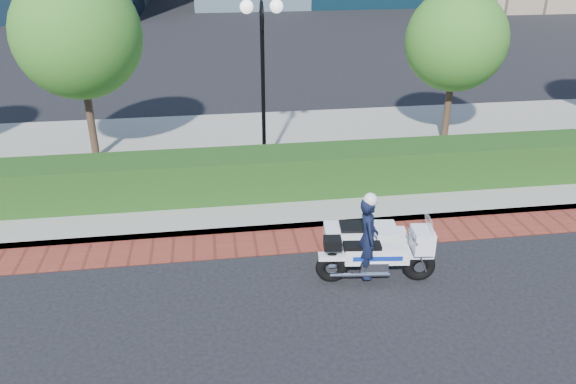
{
  "coord_description": "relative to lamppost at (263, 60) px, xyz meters",
  "views": [
    {
      "loc": [
        -0.35,
        -8.43,
        5.86
      ],
      "look_at": [
        1.13,
        1.76,
        1.0
      ],
      "focal_mm": 35.0,
      "sensor_mm": 36.0,
      "label": 1
    }
  ],
  "objects": [
    {
      "name": "brick_strip",
      "position": [
        -1.0,
        -3.7,
        -2.95
      ],
      "size": [
        60.0,
        1.0,
        0.01
      ],
      "primitive_type": "cube",
      "color": "maroon",
      "rests_on": "ground"
    },
    {
      "name": "tree_c",
      "position": [
        5.5,
        1.3,
        0.09
      ],
      "size": [
        2.8,
        2.8,
        4.3
      ],
      "color": "#332319",
      "rests_on": "sidewalk"
    },
    {
      "name": "hedge_main",
      "position": [
        -1.0,
        -1.6,
        -2.31
      ],
      "size": [
        18.0,
        1.2,
        1.0
      ],
      "primitive_type": "cube",
      "color": "#163210",
      "rests_on": "sidewalk"
    },
    {
      "name": "sidewalk",
      "position": [
        -1.0,
        0.8,
        -2.88
      ],
      "size": [
        60.0,
        8.0,
        0.15
      ],
      "primitive_type": "cube",
      "color": "gray",
      "rests_on": "ground"
    },
    {
      "name": "tree_b",
      "position": [
        -4.5,
        1.3,
        0.48
      ],
      "size": [
        3.2,
        3.2,
        4.89
      ],
      "color": "#332319",
      "rests_on": "sidewalk"
    },
    {
      "name": "police_motorcycle",
      "position": [
        1.4,
        -5.01,
        -2.35
      ],
      "size": [
        2.19,
        1.66,
        1.77
      ],
      "rotation": [
        0.0,
        0.0,
        -0.12
      ],
      "color": "black",
      "rests_on": "ground"
    },
    {
      "name": "ground",
      "position": [
        -1.0,
        -5.2,
        -2.96
      ],
      "size": [
        120.0,
        120.0,
        0.0
      ],
      "primitive_type": "plane",
      "color": "black",
      "rests_on": "ground"
    },
    {
      "name": "lamppost",
      "position": [
        0.0,
        0.0,
        0.0
      ],
      "size": [
        1.02,
        0.7,
        4.21
      ],
      "color": "black",
      "rests_on": "sidewalk"
    }
  ]
}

